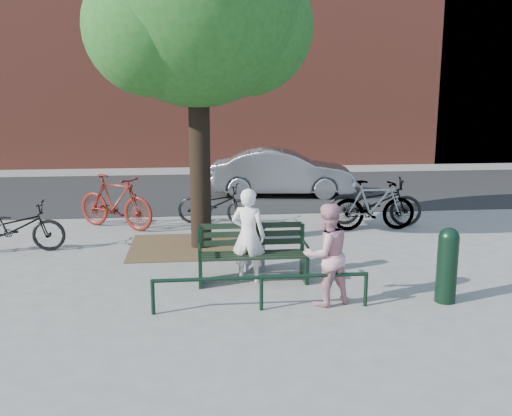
{
  "coord_description": "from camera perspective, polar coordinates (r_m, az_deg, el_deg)",
  "views": [
    {
      "loc": [
        -0.86,
        -8.71,
        3.04
      ],
      "look_at": [
        0.16,
        1.0,
        1.01
      ],
      "focal_mm": 40.0,
      "sensor_mm": 36.0,
      "label": 1
    }
  ],
  "objects": [
    {
      "name": "street_tree",
      "position": [
        11.0,
        -5.63,
        18.91
      ],
      "size": [
        4.2,
        3.8,
        6.5
      ],
      "color": "black",
      "rests_on": "ground"
    },
    {
      "name": "bicycle_e",
      "position": [
        13.21,
        11.82,
        0.62
      ],
      "size": [
        2.18,
        1.17,
        1.09
      ],
      "primitive_type": "imported",
      "rotation": [
        0.0,
        0.0,
        1.34
      ],
      "color": "black",
      "rests_on": "ground"
    },
    {
      "name": "road",
      "position": [
        17.5,
        -3.06,
        1.76
      ],
      "size": [
        40.0,
        7.0,
        0.01
      ],
      "primitive_type": "cube",
      "color": "black",
      "rests_on": "ground"
    },
    {
      "name": "bicycle_a",
      "position": [
        11.73,
        -22.93,
        -1.81
      ],
      "size": [
        1.85,
        0.73,
        0.96
      ],
      "primitive_type": "imported",
      "rotation": [
        0.0,
        0.0,
        1.63
      ],
      "color": "black",
      "rests_on": "ground"
    },
    {
      "name": "ground",
      "position": [
        9.27,
        -0.31,
        -7.4
      ],
      "size": [
        90.0,
        90.0,
        0.0
      ],
      "primitive_type": "plane",
      "color": "gray",
      "rests_on": "ground"
    },
    {
      "name": "person_left",
      "position": [
        9.1,
        -0.77,
        -2.74
      ],
      "size": [
        0.65,
        0.55,
        1.52
      ],
      "primitive_type": "imported",
      "rotation": [
        0.0,
        0.0,
        2.75
      ],
      "color": "silver",
      "rests_on": "ground"
    },
    {
      "name": "guard_railing",
      "position": [
        8.01,
        0.54,
        -7.48
      ],
      "size": [
        3.06,
        0.06,
        0.51
      ],
      "color": "black",
      "rests_on": "ground"
    },
    {
      "name": "dirt_pit",
      "position": [
        11.32,
        -6.47,
        -3.84
      ],
      "size": [
        2.4,
        2.0,
        0.02
      ],
      "primitive_type": "cube",
      "color": "brown",
      "rests_on": "ground"
    },
    {
      "name": "bicycle_b",
      "position": [
        13.0,
        -13.89,
        0.61
      ],
      "size": [
        2.0,
        1.56,
        1.21
      ],
      "primitive_type": "imported",
      "rotation": [
        0.0,
        0.0,
        1.0
      ],
      "color": "#5C140D",
      "rests_on": "ground"
    },
    {
      "name": "bollard",
      "position": [
        8.71,
        18.58,
        -5.19
      ],
      "size": [
        0.3,
        0.3,
        1.11
      ],
      "color": "black",
      "rests_on": "ground"
    },
    {
      "name": "litter_bin",
      "position": [
        9.72,
        -0.15,
        -3.96
      ],
      "size": [
        0.39,
        0.39,
        0.8
      ],
      "color": "gray",
      "rests_on": "ground"
    },
    {
      "name": "bicycle_d",
      "position": [
        12.73,
        11.68,
        0.27
      ],
      "size": [
        1.86,
        0.53,
        1.12
      ],
      "primitive_type": "imported",
      "rotation": [
        0.0,
        0.0,
        1.57
      ],
      "color": "gray",
      "rests_on": "ground"
    },
    {
      "name": "bicycle_c",
      "position": [
        13.1,
        -4.12,
        0.4
      ],
      "size": [
        1.89,
        1.13,
        0.94
      ],
      "primitive_type": "imported",
      "rotation": [
        0.0,
        0.0,
        1.26
      ],
      "color": "black",
      "rests_on": "ground"
    },
    {
      "name": "person_right",
      "position": [
        8.2,
        7.05,
        -4.63
      ],
      "size": [
        0.86,
        0.77,
        1.48
      ],
      "primitive_type": "imported",
      "rotation": [
        0.0,
        0.0,
        3.48
      ],
      "color": "#CE8D98",
      "rests_on": "ground"
    },
    {
      "name": "parked_car",
      "position": [
        16.58,
        2.69,
        3.55
      ],
      "size": [
        4.25,
        1.94,
        1.35
      ],
      "primitive_type": "imported",
      "rotation": [
        0.0,
        0.0,
        1.44
      ],
      "color": "slate",
      "rests_on": "ground"
    },
    {
      "name": "townhouse_row",
      "position": [
        24.94,
        -3.75,
        19.13
      ],
      "size": [
        45.0,
        4.0,
        14.0
      ],
      "color": "brown",
      "rests_on": "ground"
    },
    {
      "name": "park_bench",
      "position": [
        9.2,
        -0.37,
        -4.42
      ],
      "size": [
        1.74,
        0.54,
        0.97
      ],
      "color": "black",
      "rests_on": "ground"
    }
  ]
}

